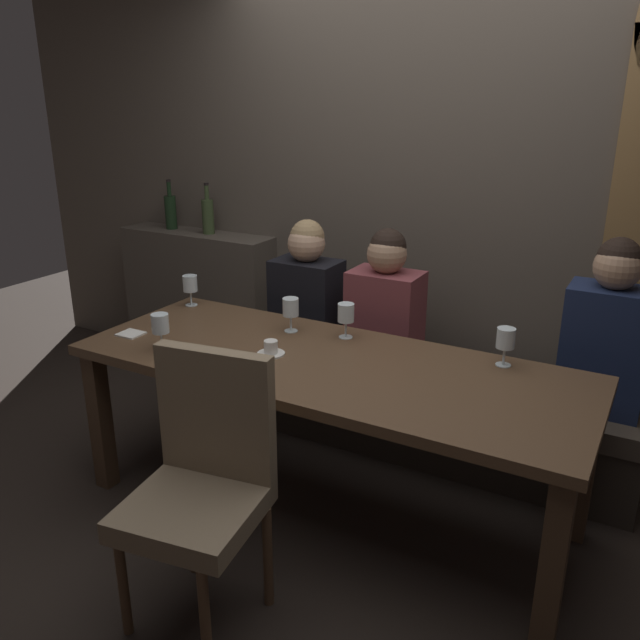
% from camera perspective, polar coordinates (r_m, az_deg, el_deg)
% --- Properties ---
extents(ground, '(9.00, 9.00, 0.00)m').
position_cam_1_polar(ground, '(3.11, 0.59, -16.24)').
color(ground, black).
extents(back_wall_tiled, '(6.00, 0.12, 3.00)m').
position_cam_1_polar(back_wall_tiled, '(3.66, 10.18, 14.20)').
color(back_wall_tiled, brown).
rests_on(back_wall_tiled, ground).
extents(back_counter, '(1.10, 0.28, 0.95)m').
position_cam_1_polar(back_counter, '(4.48, -10.46, 1.66)').
color(back_counter, '#494138').
rests_on(back_counter, ground).
extents(dining_table, '(2.20, 0.84, 0.74)m').
position_cam_1_polar(dining_table, '(2.78, 0.63, -5.24)').
color(dining_table, '#493422').
rests_on(dining_table, ground).
extents(banquette_bench, '(2.50, 0.44, 0.45)m').
position_cam_1_polar(banquette_bench, '(3.54, 6.11, -7.35)').
color(banquette_bench, '#312A23').
rests_on(banquette_bench, ground).
extents(chair_near_side, '(0.50, 0.50, 0.98)m').
position_cam_1_polar(chair_near_side, '(2.35, -10.27, -13.14)').
color(chair_near_side, brown).
rests_on(chair_near_side, ground).
extents(diner_redhead, '(0.36, 0.24, 0.73)m').
position_cam_1_polar(diner_redhead, '(3.52, -1.17, 2.59)').
color(diner_redhead, black).
rests_on(diner_redhead, banquette_bench).
extents(diner_bearded, '(0.36, 0.24, 0.73)m').
position_cam_1_polar(diner_bearded, '(3.31, 5.77, 1.41)').
color(diner_bearded, brown).
rests_on(diner_bearded, banquette_bench).
extents(diner_far_end, '(0.36, 0.24, 0.79)m').
position_cam_1_polar(diner_far_end, '(3.11, 24.01, -0.87)').
color(diner_far_end, '#192342').
rests_on(diner_far_end, banquette_bench).
extents(wine_bottle_dark_red, '(0.08, 0.08, 0.33)m').
position_cam_1_polar(wine_bottle_dark_red, '(4.48, -13.02, 9.35)').
color(wine_bottle_dark_red, black).
rests_on(wine_bottle_dark_red, back_counter).
extents(wine_bottle_pale_label, '(0.08, 0.08, 0.33)m').
position_cam_1_polar(wine_bottle_pale_label, '(4.27, -9.85, 9.09)').
color(wine_bottle_pale_label, '#384728').
rests_on(wine_bottle_pale_label, back_counter).
extents(wine_glass_center_back, '(0.08, 0.08, 0.16)m').
position_cam_1_polar(wine_glass_center_back, '(3.04, -2.60, 1.00)').
color(wine_glass_center_back, silver).
rests_on(wine_glass_center_back, dining_table).
extents(wine_glass_near_right, '(0.08, 0.08, 0.16)m').
position_cam_1_polar(wine_glass_near_right, '(2.76, 16.03, -1.71)').
color(wine_glass_near_right, silver).
rests_on(wine_glass_near_right, dining_table).
extents(wine_glass_center_front, '(0.08, 0.08, 0.16)m').
position_cam_1_polar(wine_glass_center_front, '(3.49, -11.37, 3.04)').
color(wine_glass_center_front, silver).
rests_on(wine_glass_center_front, dining_table).
extents(wine_glass_end_left, '(0.08, 0.08, 0.16)m').
position_cam_1_polar(wine_glass_end_left, '(2.91, -13.89, -0.46)').
color(wine_glass_end_left, silver).
rests_on(wine_glass_end_left, dining_table).
extents(wine_glass_near_left, '(0.08, 0.08, 0.16)m').
position_cam_1_polar(wine_glass_near_left, '(2.96, 2.30, 0.49)').
color(wine_glass_near_left, silver).
rests_on(wine_glass_near_left, dining_table).
extents(espresso_cup, '(0.12, 0.12, 0.06)m').
position_cam_1_polar(espresso_cup, '(2.81, -4.35, -2.55)').
color(espresso_cup, white).
rests_on(espresso_cup, dining_table).
extents(dessert_plate, '(0.19, 0.19, 0.05)m').
position_cam_1_polar(dessert_plate, '(2.69, -7.94, -3.93)').
color(dessert_plate, white).
rests_on(dessert_plate, dining_table).
extents(fork_on_table, '(0.07, 0.17, 0.01)m').
position_cam_1_polar(fork_on_table, '(2.60, -5.94, -5.00)').
color(fork_on_table, silver).
rests_on(fork_on_table, dining_table).
extents(folded_napkin, '(0.11, 0.10, 0.01)m').
position_cam_1_polar(folded_napkin, '(3.16, -16.33, -1.18)').
color(folded_napkin, silver).
rests_on(folded_napkin, dining_table).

